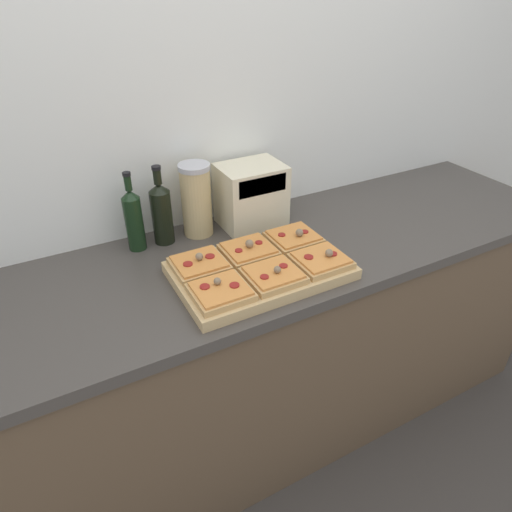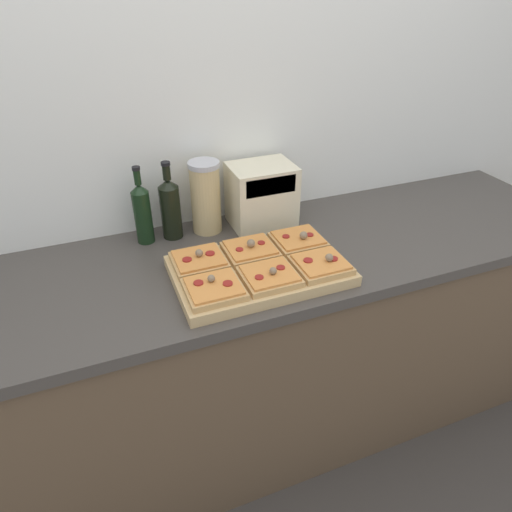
% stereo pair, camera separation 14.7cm
% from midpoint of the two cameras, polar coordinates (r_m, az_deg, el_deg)
% --- Properties ---
extents(ground_plane, '(12.00, 12.00, 0.00)m').
position_cam_midpoint_polar(ground_plane, '(2.05, 1.98, -26.82)').
color(ground_plane, '#3D3833').
extents(wall_back, '(6.00, 0.06, 2.50)m').
position_cam_midpoint_polar(wall_back, '(1.74, -8.76, 14.88)').
color(wall_back, silver).
rests_on(wall_back, ground_plane).
extents(kitchen_counter, '(2.63, 0.67, 0.92)m').
position_cam_midpoint_polar(kitchen_counter, '(1.87, -2.77, -11.95)').
color(kitchen_counter, brown).
rests_on(kitchen_counter, ground_plane).
extents(cutting_board, '(0.55, 0.34, 0.04)m').
position_cam_midpoint_polar(cutting_board, '(1.47, -2.31, -1.91)').
color(cutting_board, tan).
rests_on(cutting_board, kitchen_counter).
extents(pizza_slice_back_left, '(0.17, 0.15, 0.05)m').
position_cam_midpoint_polar(pizza_slice_back_left, '(1.46, -9.98, -1.09)').
color(pizza_slice_back_left, tan).
rests_on(pizza_slice_back_left, cutting_board).
extents(pizza_slice_back_center, '(0.17, 0.15, 0.06)m').
position_cam_midpoint_polar(pizza_slice_back_center, '(1.51, -3.70, 0.65)').
color(pizza_slice_back_center, tan).
rests_on(pizza_slice_back_center, cutting_board).
extents(pizza_slice_back_right, '(0.17, 0.15, 0.05)m').
position_cam_midpoint_polar(pizza_slice_back_right, '(1.58, 2.11, 2.24)').
color(pizza_slice_back_right, tan).
rests_on(pizza_slice_back_right, cutting_board).
extents(pizza_slice_front_left, '(0.17, 0.15, 0.05)m').
position_cam_midpoint_polar(pizza_slice_front_left, '(1.33, -7.61, -4.50)').
color(pizza_slice_front_left, tan).
rests_on(pizza_slice_front_left, cutting_board).
extents(pizza_slice_front_center, '(0.17, 0.15, 0.05)m').
position_cam_midpoint_polar(pizza_slice_front_center, '(1.39, -0.83, -2.48)').
color(pizza_slice_front_center, tan).
rests_on(pizza_slice_front_center, cutting_board).
extents(pizza_slice_front_right, '(0.17, 0.15, 0.05)m').
position_cam_midpoint_polar(pizza_slice_front_right, '(1.46, 5.32, -0.59)').
color(pizza_slice_front_right, tan).
rests_on(pizza_slice_front_right, cutting_board).
extents(olive_oil_bottle, '(0.06, 0.06, 0.29)m').
position_cam_midpoint_polar(olive_oil_bottle, '(1.63, -17.57, 4.40)').
color(olive_oil_bottle, black).
rests_on(olive_oil_bottle, kitchen_counter).
extents(wine_bottle, '(0.07, 0.07, 0.29)m').
position_cam_midpoint_polar(wine_bottle, '(1.65, -14.25, 5.27)').
color(wine_bottle, black).
rests_on(wine_bottle, kitchen_counter).
extents(grain_jar_tall, '(0.11, 0.11, 0.27)m').
position_cam_midpoint_polar(grain_jar_tall, '(1.67, -9.99, 6.86)').
color(grain_jar_tall, tan).
rests_on(grain_jar_tall, kitchen_counter).
extents(toaster_oven, '(0.26, 0.18, 0.24)m').
position_cam_midpoint_polar(toaster_oven, '(1.73, -3.06, 7.54)').
color(toaster_oven, beige).
rests_on(toaster_oven, kitchen_counter).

